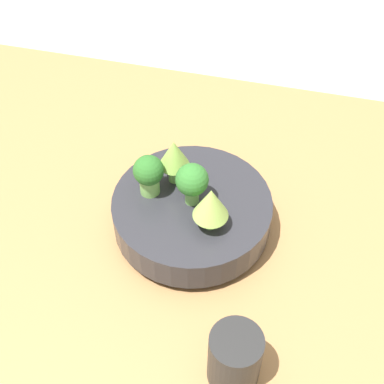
{
  "coord_description": "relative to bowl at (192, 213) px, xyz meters",
  "views": [
    {
      "loc": [
        0.15,
        -0.49,
        0.7
      ],
      "look_at": [
        0.02,
        0.02,
        0.12
      ],
      "focal_mm": 50.0,
      "sensor_mm": 36.0,
      "label": 1
    }
  ],
  "objects": [
    {
      "name": "table",
      "position": [
        -0.02,
        -0.02,
        -0.06
      ],
      "size": [
        1.13,
        0.84,
        0.04
      ],
      "color": "#9E7042",
      "rests_on": "ground_plane"
    },
    {
      "name": "broccoli_floret_center",
      "position": [
        -0.0,
        -0.0,
        0.07
      ],
      "size": [
        0.05,
        0.05,
        0.07
      ],
      "color": "#6BA34C",
      "rests_on": "bowl"
    },
    {
      "name": "romanesco_piece_near",
      "position": [
        0.04,
        -0.04,
        0.07
      ],
      "size": [
        0.05,
        0.05,
        0.07
      ],
      "color": "#7AB256",
      "rests_on": "bowl"
    },
    {
      "name": "broccoli_floret_left",
      "position": [
        -0.07,
        0.0,
        0.07
      ],
      "size": [
        0.05,
        0.05,
        0.07
      ],
      "color": "#7AB256",
      "rests_on": "bowl"
    },
    {
      "name": "bowl",
      "position": [
        0.0,
        0.0,
        0.0
      ],
      "size": [
        0.24,
        0.24,
        0.06
      ],
      "color": "#28282D",
      "rests_on": "table"
    },
    {
      "name": "romanesco_piece_far",
      "position": [
        -0.04,
        0.04,
        0.08
      ],
      "size": [
        0.05,
        0.05,
        0.08
      ],
      "color": "#7AB256",
      "rests_on": "bowl"
    },
    {
      "name": "cup",
      "position": [
        0.11,
        -0.22,
        0.01
      ],
      "size": [
        0.07,
        0.07,
        0.09
      ],
      "color": "black",
      "rests_on": "table"
    },
    {
      "name": "ground_plane",
      "position": [
        -0.02,
        -0.02,
        -0.07
      ],
      "size": [
        6.0,
        6.0,
        0.0
      ],
      "primitive_type": "plane",
      "color": "#ADA89E"
    }
  ]
}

